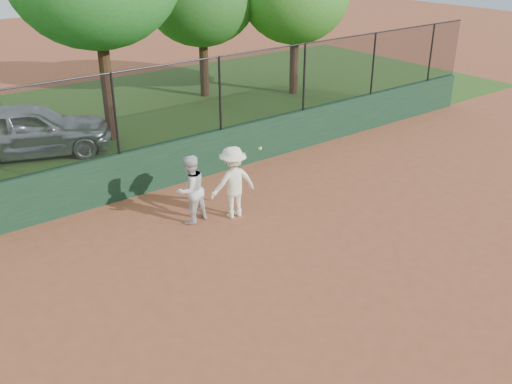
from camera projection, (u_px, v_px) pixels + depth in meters
ground at (295, 303)px, 10.38m from camera, size 80.00×80.00×0.00m
back_wall at (140, 171)px, 14.44m from camera, size 26.00×0.20×1.20m
grass_strip at (59, 132)px, 19.01m from camera, size 36.00×12.00×0.01m
parked_car at (30, 130)px, 16.83m from camera, size 4.99×3.39×1.58m
player_second at (191, 189)px, 12.93m from camera, size 0.89×0.76×1.63m
player_main at (233, 182)px, 13.17m from camera, size 1.19×0.84×1.76m
fence_assembly at (133, 109)px, 13.74m from camera, size 26.00×0.06×2.00m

